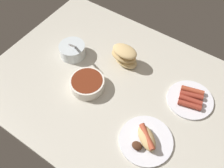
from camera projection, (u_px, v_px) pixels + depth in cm
name	position (u px, v px, depth cm)	size (l,w,h in cm)	color
ground_plane	(114.00, 87.00, 120.17)	(120.00, 90.00, 3.00)	beige
bread_stack	(125.00, 56.00, 122.72)	(14.84, 10.36, 10.80)	#E5C689
bowl_chili	(87.00, 83.00, 116.12)	(16.25, 16.25, 5.39)	white
plate_hotdog_assembled	(146.00, 139.00, 101.46)	(22.49, 22.49, 5.61)	white
plate_sausages	(190.00, 99.00, 113.38)	(21.12, 21.12, 3.48)	white
bowl_coleslaw	(72.00, 50.00, 127.51)	(13.37, 13.37, 15.77)	silver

